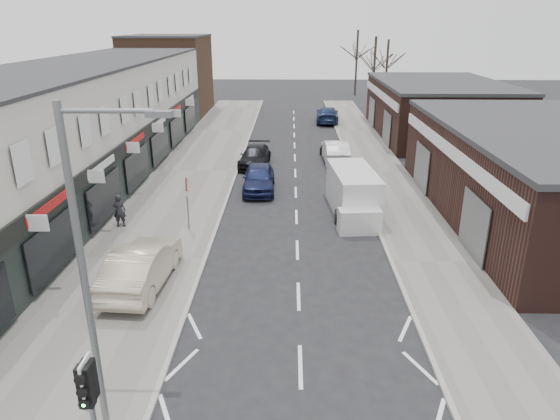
# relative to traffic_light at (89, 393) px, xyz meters

# --- Properties ---
(ground) EXTENTS (160.00, 160.00, 0.00)m
(ground) POSITION_rel_traffic_light_xyz_m (4.40, 2.02, -2.41)
(ground) COLOR black
(ground) RESTS_ON ground
(pavement_left) EXTENTS (5.50, 64.00, 0.12)m
(pavement_left) POSITION_rel_traffic_light_xyz_m (-2.35, 24.02, -2.35)
(pavement_left) COLOR slate
(pavement_left) RESTS_ON ground
(pavement_right) EXTENTS (3.50, 64.00, 0.12)m
(pavement_right) POSITION_rel_traffic_light_xyz_m (10.15, 24.02, -2.35)
(pavement_right) COLOR slate
(pavement_right) RESTS_ON ground
(shop_terrace_left) EXTENTS (8.00, 41.00, 7.10)m
(shop_terrace_left) POSITION_rel_traffic_light_xyz_m (-9.10, 21.52, 1.14)
(shop_terrace_left) COLOR silver
(shop_terrace_left) RESTS_ON ground
(brick_block_far) EXTENTS (8.00, 10.00, 8.00)m
(brick_block_far) POSITION_rel_traffic_light_xyz_m (-9.10, 47.02, 1.59)
(brick_block_far) COLOR #4D3121
(brick_block_far) RESTS_ON ground
(right_unit_near) EXTENTS (10.00, 18.00, 4.50)m
(right_unit_near) POSITION_rel_traffic_light_xyz_m (16.90, 16.02, -0.16)
(right_unit_near) COLOR #351D18
(right_unit_near) RESTS_ON ground
(right_unit_far) EXTENTS (10.00, 16.00, 4.50)m
(right_unit_far) POSITION_rel_traffic_light_xyz_m (16.90, 36.02, -0.16)
(right_unit_far) COLOR #351D18
(right_unit_far) RESTS_ON ground
(tree_far_a) EXTENTS (3.60, 3.60, 8.00)m
(tree_far_a) POSITION_rel_traffic_light_xyz_m (13.40, 50.02, -2.41)
(tree_far_a) COLOR #382D26
(tree_far_a) RESTS_ON ground
(tree_far_b) EXTENTS (3.60, 3.60, 7.50)m
(tree_far_b) POSITION_rel_traffic_light_xyz_m (15.90, 56.02, -2.41)
(tree_far_b) COLOR #382D26
(tree_far_b) RESTS_ON ground
(tree_far_c) EXTENTS (3.60, 3.60, 8.50)m
(tree_far_c) POSITION_rel_traffic_light_xyz_m (12.90, 62.02, -2.41)
(tree_far_c) COLOR #382D26
(tree_far_c) RESTS_ON ground
(traffic_light) EXTENTS (0.28, 0.60, 3.10)m
(traffic_light) POSITION_rel_traffic_light_xyz_m (0.00, 0.00, 0.00)
(traffic_light) COLOR slate
(traffic_light) RESTS_ON pavement_left
(street_lamp) EXTENTS (2.23, 0.22, 8.00)m
(street_lamp) POSITION_rel_traffic_light_xyz_m (-0.13, 1.22, 2.20)
(street_lamp) COLOR slate
(street_lamp) RESTS_ON pavement_left
(warning_sign) EXTENTS (0.12, 0.80, 2.70)m
(warning_sign) POSITION_rel_traffic_light_xyz_m (-0.76, 14.02, -0.21)
(warning_sign) COLOR slate
(warning_sign) RESTS_ON pavement_left
(white_van) EXTENTS (2.49, 6.01, 2.28)m
(white_van) POSITION_rel_traffic_light_xyz_m (7.37, 16.68, -1.34)
(white_van) COLOR silver
(white_van) RESTS_ON ground
(sedan_on_pavement) EXTENTS (2.05, 5.11, 1.65)m
(sedan_on_pavement) POSITION_rel_traffic_light_xyz_m (-1.48, 8.53, -1.47)
(sedan_on_pavement) COLOR #BDAE97
(sedan_on_pavement) RESTS_ON pavement_left
(pedestrian) EXTENTS (0.62, 0.43, 1.64)m
(pedestrian) POSITION_rel_traffic_light_xyz_m (-4.18, 14.27, -1.47)
(pedestrian) COLOR black
(pedestrian) RESTS_ON pavement_left
(parked_car_left_a) EXTENTS (1.95, 4.63, 1.56)m
(parked_car_left_a) POSITION_rel_traffic_light_xyz_m (2.20, 20.28, -1.63)
(parked_car_left_a) COLOR #141A3F
(parked_car_left_a) RESTS_ON ground
(parked_car_left_b) EXTENTS (2.26, 4.79, 1.35)m
(parked_car_left_b) POSITION_rel_traffic_light_xyz_m (1.58, 25.82, -1.74)
(parked_car_left_b) COLOR black
(parked_car_left_b) RESTS_ON ground
(parked_car_right_a) EXTENTS (1.83, 4.77, 1.55)m
(parked_car_right_a) POSITION_rel_traffic_light_xyz_m (7.29, 27.07, -1.64)
(parked_car_right_a) COLOR silver
(parked_car_right_a) RESTS_ON ground
(parked_car_right_b) EXTENTS (1.89, 4.09, 1.36)m
(parked_car_right_b) POSITION_rel_traffic_light_xyz_m (7.20, 27.67, -1.74)
(parked_car_right_b) COLOR black
(parked_car_right_b) RESTS_ON ground
(parked_car_right_c) EXTENTS (2.49, 5.44, 1.54)m
(parked_car_right_c) POSITION_rel_traffic_light_xyz_m (7.74, 42.03, -1.64)
(parked_car_right_c) COLOR #152242
(parked_car_right_c) RESTS_ON ground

